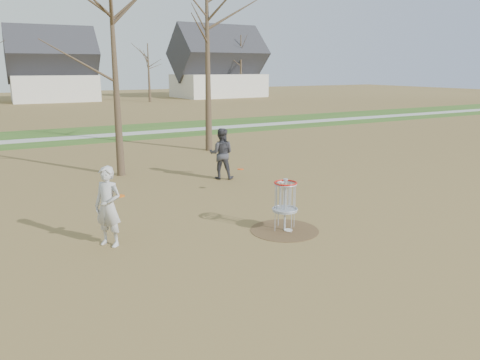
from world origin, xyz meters
name	(u,v)px	position (x,y,z in m)	size (l,w,h in m)	color
ground	(284,230)	(0.00, 0.00, 0.00)	(160.00, 160.00, 0.00)	brown
green_band	(100,134)	(0.00, 21.00, 0.01)	(160.00, 8.00, 0.01)	#2D5119
footpath	(104,135)	(0.00, 20.00, 0.01)	(160.00, 1.50, 0.01)	#9E9E99
dirt_circle	(284,230)	(0.00, 0.00, 0.01)	(1.80, 1.80, 0.01)	#47331E
player_standing	(108,207)	(-4.24, 1.16, 0.97)	(0.70, 0.46, 1.93)	#B3B3B3
player_throwing	(221,154)	(1.22, 6.06, 0.97)	(0.94, 0.73, 1.94)	#35353A
disc_grounded	(288,230)	(0.07, -0.08, 0.02)	(0.22, 0.22, 0.02)	silver
discs_in_play	(194,180)	(-1.49, 2.46, 1.03)	(4.98, 2.96, 0.41)	#EA430C
disc_golf_basket	(285,197)	(0.00, 0.00, 0.91)	(0.64, 0.64, 1.35)	#9EA3AD
bare_trees	(78,54)	(1.78, 35.79, 5.35)	(52.62, 44.98, 9.00)	#382B1E
houses_row	(75,73)	(4.32, 52.56, 3.52)	(56.51, 10.01, 7.26)	silver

